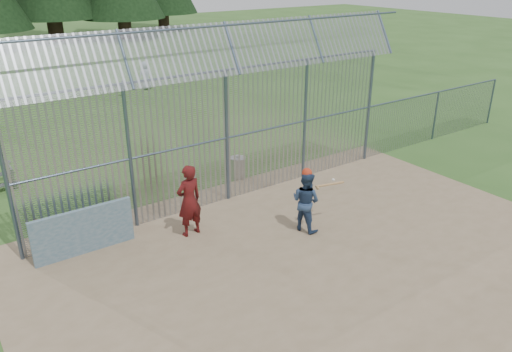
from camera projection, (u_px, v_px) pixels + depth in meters
ground at (300, 247)px, 12.86m from camera, size 120.00×120.00×0.00m
dirt_infield at (313, 255)px, 12.48m from camera, size 14.00×10.00×0.02m
dugout_wall at (84, 231)px, 12.38m from camera, size 2.50×0.12×1.20m
batter at (306, 201)px, 13.39m from camera, size 0.84×0.96×1.69m
onlooker at (189, 201)px, 13.08m from camera, size 0.77×0.55×1.99m
bg_kid_standing at (146, 75)px, 28.73m from camera, size 0.80×0.54×1.60m
bg_kid_seated at (123, 88)px, 27.27m from camera, size 0.56×0.31×0.89m
batting_gear at (312, 175)px, 13.15m from camera, size 1.26×0.42×0.64m
trash_can at (238, 167)px, 16.87m from camera, size 0.56×0.56×0.82m
backstop_fence at (277, 117)px, 15.48m from camera, size 20.09×0.81×5.30m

